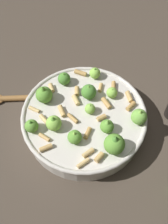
# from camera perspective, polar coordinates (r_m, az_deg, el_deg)

# --- Properties ---
(ground_plane) EXTENTS (2.40, 2.40, 0.00)m
(ground_plane) POSITION_cam_1_polar(r_m,az_deg,el_deg) (0.69, 0.00, -3.04)
(ground_plane) COLOR #42382D
(cooking_pan) EXTENTS (0.31, 0.31, 0.11)m
(cooking_pan) POSITION_cam_1_polar(r_m,az_deg,el_deg) (0.66, 0.03, -1.45)
(cooking_pan) COLOR beige
(cooking_pan) RESTS_ON ground
(wooden_spoon) EXTENTS (0.13, 0.24, 0.02)m
(wooden_spoon) POSITION_cam_1_polar(r_m,az_deg,el_deg) (0.75, -12.58, 3.02)
(wooden_spoon) COLOR olive
(wooden_spoon) RESTS_ON ground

